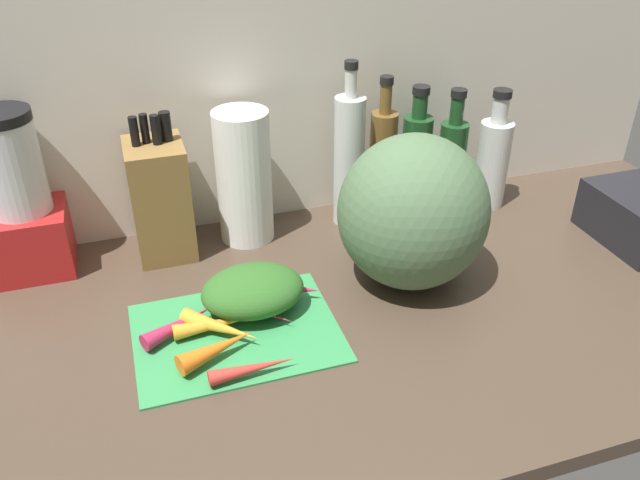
% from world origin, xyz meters
% --- Properties ---
extents(ground_plane, '(1.70, 0.80, 0.03)m').
position_xyz_m(ground_plane, '(0.00, 0.00, -0.01)').
color(ground_plane, '#47382B').
extents(wall_back, '(1.70, 0.03, 0.60)m').
position_xyz_m(wall_back, '(0.00, 0.39, 0.30)').
color(wall_back, beige).
rests_on(wall_back, ground_plane).
extents(cutting_board, '(0.34, 0.26, 0.01)m').
position_xyz_m(cutting_board, '(-0.25, -0.01, 0.00)').
color(cutting_board, '#338C4C').
rests_on(cutting_board, ground_plane).
extents(carrot_0, '(0.11, 0.07, 0.03)m').
position_xyz_m(carrot_0, '(-0.13, 0.05, 0.02)').
color(carrot_0, '#B2264C').
rests_on(carrot_0, cutting_board).
extents(carrot_1, '(0.13, 0.08, 0.03)m').
position_xyz_m(carrot_1, '(-0.29, -0.07, 0.03)').
color(carrot_1, orange).
rests_on(carrot_1, cutting_board).
extents(carrot_2, '(0.14, 0.13, 0.02)m').
position_xyz_m(carrot_2, '(-0.21, 0.03, 0.02)').
color(carrot_2, '#B2264C').
rests_on(carrot_2, cutting_board).
extents(carrot_3, '(0.14, 0.03, 0.02)m').
position_xyz_m(carrot_3, '(-0.24, -0.12, 0.02)').
color(carrot_3, red).
rests_on(carrot_3, cutting_board).
extents(carrot_4, '(0.15, 0.03, 0.03)m').
position_xyz_m(carrot_4, '(-0.27, 0.00, 0.02)').
color(carrot_4, orange).
rests_on(carrot_4, cutting_board).
extents(carrot_5, '(0.13, 0.09, 0.03)m').
position_xyz_m(carrot_5, '(-0.33, 0.02, 0.02)').
color(carrot_5, '#B2264C').
rests_on(carrot_5, cutting_board).
extents(carrot_6, '(0.12, 0.12, 0.03)m').
position_xyz_m(carrot_6, '(-0.27, -0.01, 0.02)').
color(carrot_6, orange).
rests_on(carrot_6, cutting_board).
extents(carrot_greens_pile, '(0.18, 0.14, 0.07)m').
position_xyz_m(carrot_greens_pile, '(-0.20, 0.04, 0.05)').
color(carrot_greens_pile, '#2D6023').
rests_on(carrot_greens_pile, cutting_board).
extents(winter_squash, '(0.27, 0.26, 0.28)m').
position_xyz_m(winter_squash, '(0.09, 0.05, 0.14)').
color(winter_squash, '#4C6B47').
rests_on(winter_squash, ground_plane).
extents(knife_block, '(0.11, 0.13, 0.28)m').
position_xyz_m(knife_block, '(-0.32, 0.29, 0.12)').
color(knife_block, olive).
rests_on(knife_block, ground_plane).
extents(blender_appliance, '(0.14, 0.14, 0.31)m').
position_xyz_m(blender_appliance, '(-0.57, 0.31, 0.13)').
color(blender_appliance, red).
rests_on(blender_appliance, ground_plane).
extents(paper_towel_roll, '(0.11, 0.11, 0.27)m').
position_xyz_m(paper_towel_roll, '(-0.16, 0.30, 0.14)').
color(paper_towel_roll, white).
rests_on(paper_towel_roll, ground_plane).
extents(bottle_0, '(0.06, 0.06, 0.35)m').
position_xyz_m(bottle_0, '(0.06, 0.29, 0.14)').
color(bottle_0, silver).
rests_on(bottle_0, ground_plane).
extents(bottle_1, '(0.06, 0.06, 0.31)m').
position_xyz_m(bottle_1, '(0.14, 0.31, 0.12)').
color(bottle_1, brown).
rests_on(bottle_1, ground_plane).
extents(bottle_2, '(0.06, 0.06, 0.28)m').
position_xyz_m(bottle_2, '(0.22, 0.30, 0.12)').
color(bottle_2, '#19421E').
rests_on(bottle_2, ground_plane).
extents(bottle_3, '(0.06, 0.06, 0.27)m').
position_xyz_m(bottle_3, '(0.29, 0.28, 0.11)').
color(bottle_3, '#19421E').
rests_on(bottle_3, ground_plane).
extents(bottle_4, '(0.07, 0.07, 0.27)m').
position_xyz_m(bottle_4, '(0.39, 0.27, 0.11)').
color(bottle_4, silver).
rests_on(bottle_4, ground_plane).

